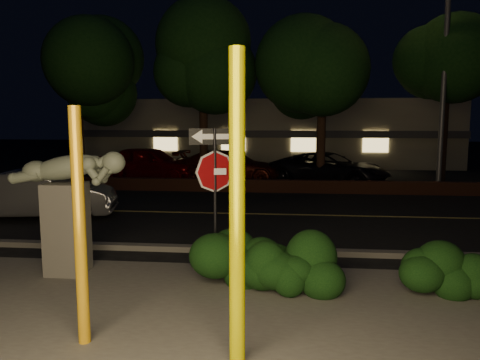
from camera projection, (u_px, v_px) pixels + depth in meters
The scene contains 24 objects.
ground at pixel (256, 198), 17.07m from camera, with size 90.00×90.00×0.00m, color black.
patio at pixel (199, 334), 6.22m from camera, with size 14.00×6.00×0.02m, color #4C4944.
road at pixel (249, 214), 14.11m from camera, with size 80.00×8.00×0.01m, color black.
lane_marking at pixel (249, 214), 14.11m from camera, with size 80.00×0.12×0.01m, color #AC9745.
curb at pixel (233, 250), 10.06m from camera, with size 80.00×0.25×0.12m, color #4C4944.
brick_wall at pixel (258, 186), 18.32m from camera, with size 40.00×0.35×0.50m, color #452216.
parking_lot at pixel (265, 175), 23.98m from camera, with size 40.00×12.00×0.01m, color black.
building at pixel (271, 132), 31.59m from camera, with size 22.00×10.20×4.00m.
tree_far_a at pixel (76, 61), 20.15m from camera, with size 4.60×4.60×7.43m.
tree_far_b at pixel (203, 43), 19.70m from camera, with size 5.20×5.20×8.41m.
tree_far_c at pixel (323, 49), 18.84m from camera, with size 4.80×4.80×7.84m.
tree_far_d at pixel (447, 55), 18.86m from camera, with size 4.40×4.40×7.42m.
yellow_pole_left at pixel (80, 228), 5.80m from camera, with size 0.15×0.15×3.02m, color gold.
yellow_pole_right at pixel (237, 212), 5.25m from camera, with size 0.18×0.18×3.63m, color #EBE500.
signpost at pixel (215, 172), 8.38m from camera, with size 0.89×0.25×2.69m.
sculpture at pixel (68, 199), 8.52m from camera, with size 2.13×0.68×2.28m.
hedge_center at pixel (237, 254), 8.18m from camera, with size 1.98×0.93×1.03m, color black.
hedge_right at pixel (296, 263), 7.56m from camera, with size 1.67×0.89×1.09m, color black.
hedge_far_right at pixel (445, 267), 7.61m from camera, with size 1.34×0.84×0.93m, color black.
streetlight at pixel (440, 39), 17.53m from camera, with size 1.46×0.52×9.79m.
silver_sedan at pixel (40, 194), 13.47m from camera, with size 1.47×4.23×1.39m, color #9E9FA3.
parked_car_red at pixel (150, 163), 21.79m from camera, with size 1.89×4.70×1.60m, color #6F0407.
parked_car_darkred at pixel (230, 166), 21.21m from camera, with size 2.02×4.97×1.44m, color #420F08.
parked_car_dark at pixel (329, 169), 20.22m from camera, with size 2.36×5.12×1.42m, color black.
Camera 1 is at (1.15, -6.82, 2.86)m, focal length 35.00 mm.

